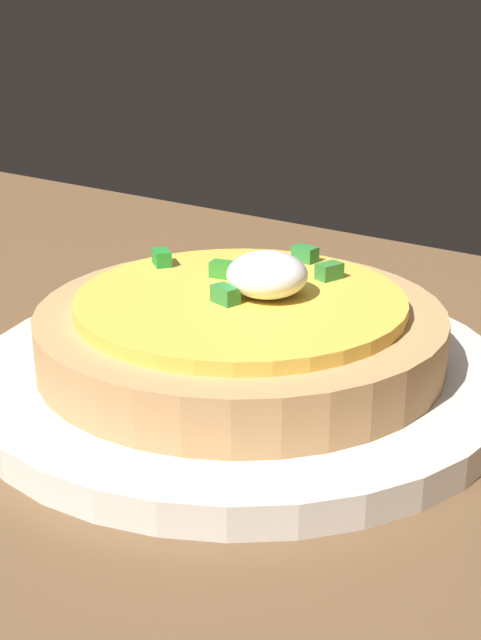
{
  "coord_description": "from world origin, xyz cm",
  "views": [
    {
      "loc": [
        -25.26,
        25.1,
        20.6
      ],
      "look_at": [
        -3.05,
        -5.59,
        6.03
      ],
      "focal_mm": 48.0,
      "sensor_mm": 36.0,
      "label": 1
    }
  ],
  "objects": [
    {
      "name": "dining_table",
      "position": [
        0.0,
        0.0,
        1.28
      ],
      "size": [
        110.97,
        67.63,
        2.55
      ],
      "primitive_type": "cube",
      "color": "brown",
      "rests_on": "ground"
    },
    {
      "name": "pizza",
      "position": [
        -3.07,
        -5.62,
        5.64
      ],
      "size": [
        19.43,
        19.43,
        5.35
      ],
      "color": "tan",
      "rests_on": "plate"
    },
    {
      "name": "plate",
      "position": [
        -3.05,
        -5.59,
        3.29
      ],
      "size": [
        25.57,
        25.57,
        1.48
      ],
      "primitive_type": "cylinder",
      "color": "silver",
      "rests_on": "dining_table"
    }
  ]
}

